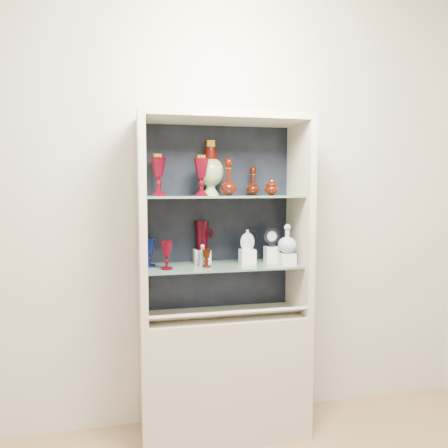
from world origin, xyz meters
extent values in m
cube|color=beige|center=(0.00, 1.75, 1.40)|extent=(3.50, 0.02, 2.80)
cube|color=beige|center=(0.00, 1.53, 0.38)|extent=(1.00, 0.40, 0.75)
cube|color=black|center=(0.00, 1.72, 1.32)|extent=(0.98, 0.02, 1.15)
cube|color=beige|center=(-0.48, 1.53, 1.32)|extent=(0.04, 0.40, 1.15)
cube|color=beige|center=(0.48, 1.53, 1.32)|extent=(0.04, 0.40, 1.15)
cube|color=beige|center=(0.00, 1.53, 1.92)|extent=(1.00, 0.40, 0.04)
cube|color=slate|center=(0.00, 1.55, 1.04)|extent=(0.92, 0.34, 0.01)
cube|color=slate|center=(0.00, 1.55, 1.46)|extent=(0.92, 0.34, 0.01)
cube|color=beige|center=(0.00, 1.42, 0.78)|extent=(0.92, 0.17, 0.09)
cube|color=white|center=(-0.25, 1.42, 0.80)|extent=(0.10, 0.06, 0.03)
cube|color=white|center=(0.27, 1.42, 0.80)|extent=(0.10, 0.06, 0.03)
cube|color=white|center=(0.04, 1.42, 0.80)|extent=(0.10, 0.06, 0.03)
cube|color=silver|center=(-0.11, 1.66, 1.09)|extent=(0.10, 0.10, 0.08)
cube|color=silver|center=(0.15, 1.54, 1.09)|extent=(0.09, 0.09, 0.09)
cube|color=silver|center=(0.38, 1.47, 1.08)|extent=(0.09, 0.09, 0.07)
cube|color=silver|center=(0.31, 1.56, 1.10)|extent=(0.08, 0.08, 0.10)
camera|label=1|loc=(-0.56, -1.00, 1.53)|focal=35.00mm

